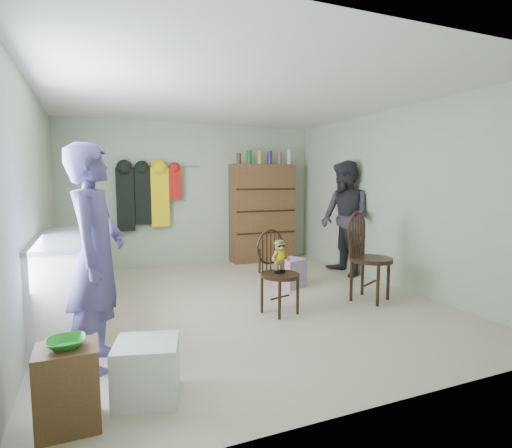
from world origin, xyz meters
name	(u,v)px	position (x,y,z in m)	size (l,w,h in m)	color
ground_plane	(244,302)	(0.00, 0.00, 0.00)	(5.00, 5.00, 0.00)	beige
room_walls	(229,175)	(0.00, 0.53, 1.58)	(5.00, 5.00, 5.00)	#B1BE9F
counter	(70,280)	(-1.95, 0.00, 0.47)	(0.64, 1.86, 0.94)	silver
stool	(68,388)	(-1.88, -1.95, 0.26)	(0.36, 0.31, 0.51)	brown
bowl	(66,343)	(-1.88, -1.95, 0.54)	(0.23, 0.23, 0.06)	green
plastic_tub	(147,370)	(-1.40, -1.79, 0.20)	(0.43, 0.41, 0.41)	white
chair_front	(277,265)	(0.22, -0.51, 0.55)	(0.53, 0.53, 0.95)	black
chair_far	(366,253)	(1.47, -0.48, 0.60)	(0.68, 0.68, 1.13)	black
striped_bag	(290,273)	(0.87, 0.42, 0.20)	(0.38, 0.30, 0.40)	pink
person_left	(96,256)	(-1.69, -1.11, 0.90)	(0.66, 0.43, 1.81)	#4E4681
person_right	(345,218)	(2.00, 0.74, 0.91)	(0.89, 0.69, 1.82)	#2D2B33
dresser	(262,212)	(1.25, 2.30, 0.91)	(1.20, 0.39, 2.08)	brown
coat_rack	(147,196)	(-0.83, 2.38, 1.25)	(1.42, 0.12, 1.09)	#99999E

